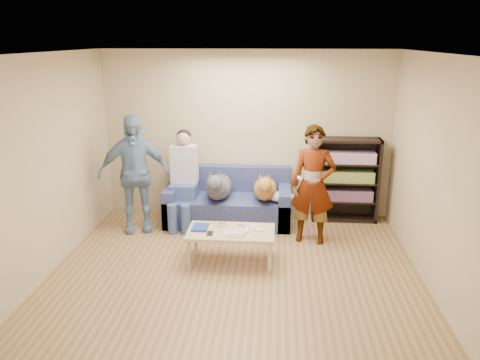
# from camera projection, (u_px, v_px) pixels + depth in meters

# --- Properties ---
(ground) EXTENTS (5.00, 5.00, 0.00)m
(ground) POSITION_uv_depth(u_px,v_px,m) (232.00, 290.00, 5.33)
(ground) COLOR brown
(ground) RESTS_ON ground
(ceiling) EXTENTS (5.00, 5.00, 0.00)m
(ceiling) POSITION_uv_depth(u_px,v_px,m) (230.00, 55.00, 4.57)
(ceiling) COLOR white
(ceiling) RESTS_ON ground
(wall_back) EXTENTS (4.50, 0.00, 4.50)m
(wall_back) POSITION_uv_depth(u_px,v_px,m) (247.00, 135.00, 7.34)
(wall_back) COLOR tan
(wall_back) RESTS_ON ground
(wall_front) EXTENTS (4.50, 0.00, 4.50)m
(wall_front) POSITION_uv_depth(u_px,v_px,m) (187.00, 315.00, 2.57)
(wall_front) COLOR tan
(wall_front) RESTS_ON ground
(wall_left) EXTENTS (0.00, 5.00, 5.00)m
(wall_left) POSITION_uv_depth(u_px,v_px,m) (27.00, 177.00, 5.12)
(wall_left) COLOR tan
(wall_left) RESTS_ON ground
(wall_right) EXTENTS (0.00, 5.00, 5.00)m
(wall_right) POSITION_uv_depth(u_px,v_px,m) (450.00, 186.00, 4.78)
(wall_right) COLOR tan
(wall_right) RESTS_ON ground
(blanket) EXTENTS (0.40, 0.34, 0.14)m
(blanket) POSITION_uv_depth(u_px,v_px,m) (281.00, 197.00, 6.94)
(blanket) COLOR silver
(blanket) RESTS_ON sofa
(person_standing_right) EXTENTS (0.66, 0.49, 1.65)m
(person_standing_right) POSITION_uv_depth(u_px,v_px,m) (313.00, 185.00, 6.40)
(person_standing_right) COLOR gray
(person_standing_right) RESTS_ON ground
(person_standing_left) EXTENTS (1.10, 0.71, 1.74)m
(person_standing_left) POSITION_uv_depth(u_px,v_px,m) (134.00, 174.00, 6.77)
(person_standing_left) COLOR #7092B4
(person_standing_left) RESTS_ON ground
(held_controller) EXTENTS (0.06, 0.12, 0.03)m
(held_controller) POSITION_uv_depth(u_px,v_px,m) (299.00, 178.00, 6.17)
(held_controller) COLOR white
(held_controller) RESTS_ON person_standing_right
(notebook_blue) EXTENTS (0.20, 0.26, 0.03)m
(notebook_blue) POSITION_uv_depth(u_px,v_px,m) (200.00, 227.00, 5.99)
(notebook_blue) COLOR navy
(notebook_blue) RESTS_ON coffee_table
(papers) EXTENTS (0.26, 0.20, 0.02)m
(papers) POSITION_uv_depth(u_px,v_px,m) (234.00, 233.00, 5.81)
(papers) COLOR beige
(papers) RESTS_ON coffee_table
(magazine) EXTENTS (0.22, 0.17, 0.01)m
(magazine) POSITION_uv_depth(u_px,v_px,m) (237.00, 232.00, 5.82)
(magazine) COLOR #BBBA96
(magazine) RESTS_ON coffee_table
(camera_silver) EXTENTS (0.11, 0.06, 0.05)m
(camera_silver) POSITION_uv_depth(u_px,v_px,m) (223.00, 225.00, 6.03)
(camera_silver) COLOR silver
(camera_silver) RESTS_ON coffee_table
(controller_a) EXTENTS (0.04, 0.13, 0.03)m
(controller_a) POSITION_uv_depth(u_px,v_px,m) (253.00, 227.00, 5.98)
(controller_a) COLOR white
(controller_a) RESTS_ON coffee_table
(controller_b) EXTENTS (0.09, 0.06, 0.03)m
(controller_b) POSITION_uv_depth(u_px,v_px,m) (259.00, 230.00, 5.90)
(controller_b) COLOR white
(controller_b) RESTS_ON coffee_table
(headphone_cup_a) EXTENTS (0.07, 0.07, 0.02)m
(headphone_cup_a) POSITION_uv_depth(u_px,v_px,m) (247.00, 231.00, 5.87)
(headphone_cup_a) COLOR white
(headphone_cup_a) RESTS_ON coffee_table
(headphone_cup_b) EXTENTS (0.07, 0.07, 0.02)m
(headphone_cup_b) POSITION_uv_depth(u_px,v_px,m) (247.00, 229.00, 5.95)
(headphone_cup_b) COLOR silver
(headphone_cup_b) RESTS_ON coffee_table
(pen_orange) EXTENTS (0.13, 0.06, 0.01)m
(pen_orange) POSITION_uv_depth(u_px,v_px,m) (228.00, 235.00, 5.76)
(pen_orange) COLOR orange
(pen_orange) RESTS_ON coffee_table
(pen_black) EXTENTS (0.13, 0.08, 0.01)m
(pen_black) POSITION_uv_depth(u_px,v_px,m) (241.00, 225.00, 6.07)
(pen_black) COLOR black
(pen_black) RESTS_ON coffee_table
(wallet) EXTENTS (0.07, 0.12, 0.02)m
(wallet) POSITION_uv_depth(u_px,v_px,m) (210.00, 233.00, 5.81)
(wallet) COLOR black
(wallet) RESTS_ON coffee_table
(sofa) EXTENTS (1.90, 0.85, 0.82)m
(sofa) POSITION_uv_depth(u_px,v_px,m) (229.00, 204.00, 7.27)
(sofa) COLOR #515B93
(sofa) RESTS_ON ground
(person_seated) EXTENTS (0.40, 0.73, 1.47)m
(person_seated) POSITION_uv_depth(u_px,v_px,m) (183.00, 175.00, 7.05)
(person_seated) COLOR #3F568C
(person_seated) RESTS_ON sofa
(dog_gray) EXTENTS (0.38, 1.24, 0.56)m
(dog_gray) POSITION_uv_depth(u_px,v_px,m) (218.00, 187.00, 6.99)
(dog_gray) COLOR #4F515A
(dog_gray) RESTS_ON sofa
(dog_tan) EXTENTS (0.35, 1.14, 0.51)m
(dog_tan) POSITION_uv_depth(u_px,v_px,m) (265.00, 188.00, 6.97)
(dog_tan) COLOR #B27F36
(dog_tan) RESTS_ON sofa
(coffee_table) EXTENTS (1.10, 0.60, 0.42)m
(coffee_table) POSITION_uv_depth(u_px,v_px,m) (231.00, 234.00, 5.93)
(coffee_table) COLOR tan
(coffee_table) RESTS_ON ground
(bookshelf) EXTENTS (1.00, 0.34, 1.30)m
(bookshelf) POSITION_uv_depth(u_px,v_px,m) (345.00, 178.00, 7.24)
(bookshelf) COLOR black
(bookshelf) RESTS_ON ground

